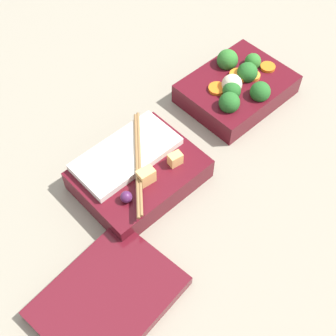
{
  "coord_description": "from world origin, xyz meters",
  "views": [
    {
      "loc": [
        0.37,
        0.34,
        0.6
      ],
      "look_at": [
        0.09,
        0.03,
        0.04
      ],
      "focal_mm": 50.0,
      "sensor_mm": 36.0,
      "label": 1
    }
  ],
  "objects": [
    {
      "name": "bento_tray_vegetable",
      "position": [
        -0.13,
        -0.02,
        0.03
      ],
      "size": [
        0.19,
        0.14,
        0.07
      ],
      "color": "#510F19",
      "rests_on": "ground_plane"
    },
    {
      "name": "bento_tray_rice",
      "position": [
        0.12,
        -0.0,
        0.02
      ],
      "size": [
        0.19,
        0.16,
        0.06
      ],
      "color": "#510F19",
      "rests_on": "ground_plane"
    },
    {
      "name": "bento_lid",
      "position": [
        0.28,
        0.12,
        0.01
      ],
      "size": [
        0.2,
        0.16,
        0.02
      ],
      "primitive_type": "cube",
      "rotation": [
        0.0,
        0.0,
        0.11
      ],
      "color": "#510F19",
      "rests_on": "ground_plane"
    },
    {
      "name": "ground_plane",
      "position": [
        0.0,
        0.0,
        0.0
      ],
      "size": [
        3.0,
        3.0,
        0.0
      ],
      "primitive_type": "plane",
      "color": "gray"
    }
  ]
}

